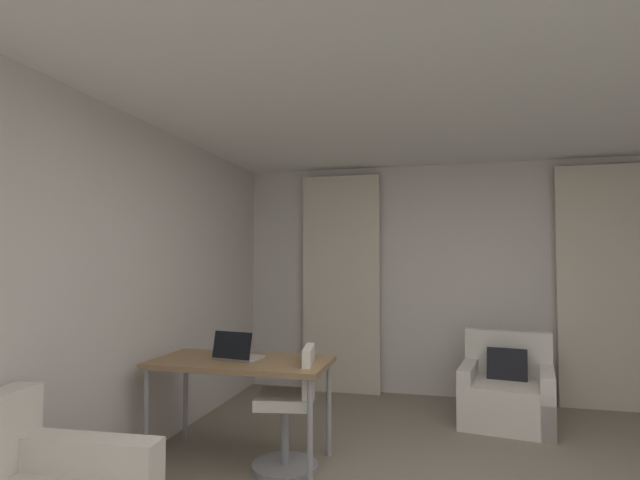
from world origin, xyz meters
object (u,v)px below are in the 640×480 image
Objects in this scene: armchair at (507,393)px; desk at (241,368)px; laptop at (237,353)px; desk_chair at (291,414)px.

armchair is 2.54m from desk.
laptop is at bearing -145.95° from armchair.
desk is 0.11m from laptop.
desk_chair is 0.60m from laptop.
laptop is at bearing 170.30° from desk.
desk_chair is 2.48× the size of laptop.
laptop reaches higher than desk_chair.
desk is 0.51m from desk_chair.
armchair is at bearing 34.05° from laptop.
desk is (-2.06, -1.42, 0.42)m from armchair.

